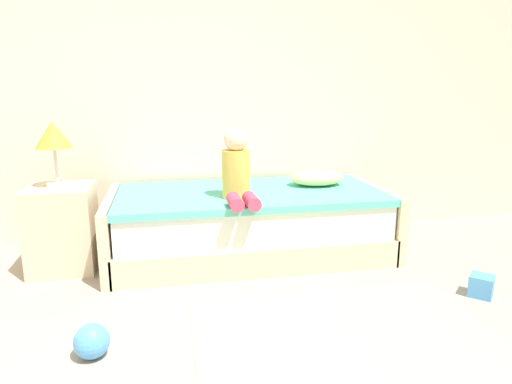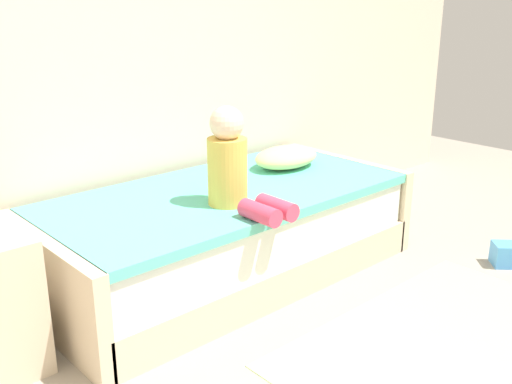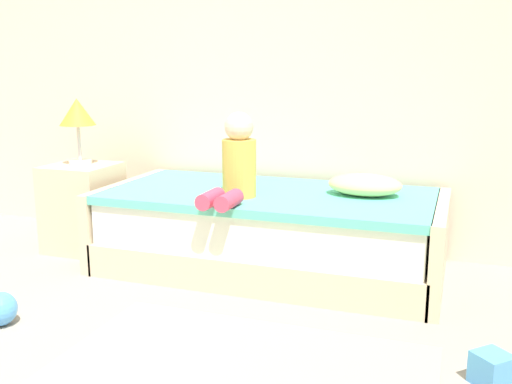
{
  "view_description": "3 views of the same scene",
  "coord_description": "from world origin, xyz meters",
  "px_view_note": "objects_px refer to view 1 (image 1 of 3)",
  "views": [
    {
      "loc": [
        0.04,
        -1.29,
        1.27
      ],
      "look_at": [
        0.65,
        1.75,
        0.55
      ],
      "focal_mm": 31.8,
      "sensor_mm": 36.0,
      "label": 1
    },
    {
      "loc": [
        -1.3,
        -0.4,
        1.51
      ],
      "look_at": [
        0.65,
        1.75,
        0.55
      ],
      "focal_mm": 41.86,
      "sensor_mm": 36.0,
      "label": 2
    },
    {
      "loc": [
        1.75,
        -1.35,
        1.26
      ],
      "look_at": [
        0.65,
        1.75,
        0.55
      ],
      "focal_mm": 41.04,
      "sensor_mm": 36.0,
      "label": 3
    }
  ],
  "objects_px": {
    "nightstand": "(62,228)",
    "child_figure": "(237,171)",
    "table_lamp": "(53,138)",
    "pillow": "(317,177)",
    "toy_ball": "(92,341)",
    "toy_block": "(481,286)",
    "bed": "(250,223)"
  },
  "relations": [
    {
      "from": "pillow",
      "to": "toy_ball",
      "type": "relative_size",
      "value": 2.58
    },
    {
      "from": "child_figure",
      "to": "toy_ball",
      "type": "distance_m",
      "value": 1.46
    },
    {
      "from": "child_figure",
      "to": "bed",
      "type": "bearing_deg",
      "value": 60.38
    },
    {
      "from": "table_lamp",
      "to": "child_figure",
      "type": "height_order",
      "value": "table_lamp"
    },
    {
      "from": "child_figure",
      "to": "toy_block",
      "type": "xyz_separation_m",
      "value": [
        1.41,
        -0.78,
        -0.64
      ]
    },
    {
      "from": "bed",
      "to": "toy_block",
      "type": "height_order",
      "value": "bed"
    },
    {
      "from": "pillow",
      "to": "toy_ball",
      "type": "height_order",
      "value": "pillow"
    },
    {
      "from": "table_lamp",
      "to": "pillow",
      "type": "distance_m",
      "value": 1.96
    },
    {
      "from": "toy_ball",
      "to": "toy_block",
      "type": "relative_size",
      "value": 1.27
    },
    {
      "from": "nightstand",
      "to": "toy_ball",
      "type": "relative_size",
      "value": 3.51
    },
    {
      "from": "toy_ball",
      "to": "toy_block",
      "type": "distance_m",
      "value": 2.29
    },
    {
      "from": "child_figure",
      "to": "pillow",
      "type": "xyz_separation_m",
      "value": [
        0.7,
        0.33,
        -0.14
      ]
    },
    {
      "from": "pillow",
      "to": "toy_ball",
      "type": "distance_m",
      "value": 2.11
    },
    {
      "from": "nightstand",
      "to": "child_figure",
      "type": "height_order",
      "value": "child_figure"
    },
    {
      "from": "table_lamp",
      "to": "toy_block",
      "type": "bearing_deg",
      "value": -20.43
    },
    {
      "from": "bed",
      "to": "toy_ball",
      "type": "bearing_deg",
      "value": -129.16
    },
    {
      "from": "nightstand",
      "to": "toy_ball",
      "type": "bearing_deg",
      "value": -73.65
    },
    {
      "from": "bed",
      "to": "toy_ball",
      "type": "relative_size",
      "value": 12.35
    },
    {
      "from": "child_figure",
      "to": "toy_block",
      "type": "bearing_deg",
      "value": -29.14
    },
    {
      "from": "bed",
      "to": "toy_block",
      "type": "distance_m",
      "value": 1.64
    },
    {
      "from": "nightstand",
      "to": "toy_block",
      "type": "distance_m",
      "value": 2.81
    },
    {
      "from": "child_figure",
      "to": "toy_ball",
      "type": "height_order",
      "value": "child_figure"
    },
    {
      "from": "pillow",
      "to": "nightstand",
      "type": "bearing_deg",
      "value": -176.0
    },
    {
      "from": "nightstand",
      "to": "toy_ball",
      "type": "xyz_separation_m",
      "value": [
        0.35,
        -1.19,
        -0.21
      ]
    },
    {
      "from": "toy_ball",
      "to": "toy_block",
      "type": "height_order",
      "value": "toy_ball"
    },
    {
      "from": "bed",
      "to": "child_figure",
      "type": "xyz_separation_m",
      "value": [
        -0.13,
        -0.23,
        0.46
      ]
    },
    {
      "from": "bed",
      "to": "table_lamp",
      "type": "height_order",
      "value": "table_lamp"
    },
    {
      "from": "bed",
      "to": "pillow",
      "type": "xyz_separation_m",
      "value": [
        0.57,
        0.1,
        0.32
      ]
    },
    {
      "from": "child_figure",
      "to": "toy_ball",
      "type": "bearing_deg",
      "value": -131.04
    },
    {
      "from": "toy_ball",
      "to": "table_lamp",
      "type": "bearing_deg",
      "value": 106.35
    },
    {
      "from": "bed",
      "to": "nightstand",
      "type": "bearing_deg",
      "value": -178.56
    },
    {
      "from": "child_figure",
      "to": "toy_ball",
      "type": "xyz_separation_m",
      "value": [
        -0.87,
        -1.0,
        -0.62
      ]
    }
  ]
}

